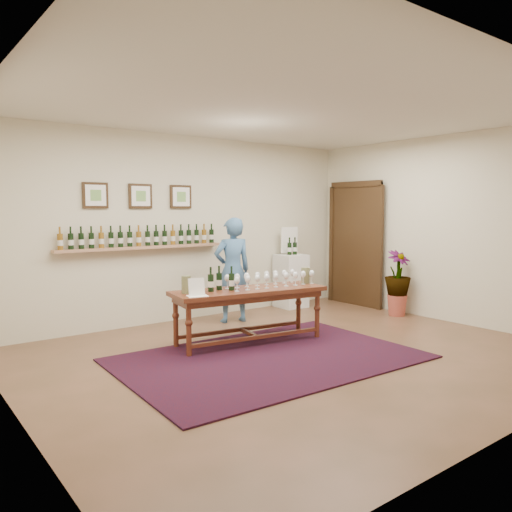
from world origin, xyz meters
TOP-DOWN VIEW (x-y plane):
  - ground at (0.00, 0.00)m, footprint 6.00×6.00m
  - room_shell at (2.11, 1.86)m, footprint 6.00×6.00m
  - rug at (-0.36, 0.08)m, footprint 3.38×2.32m
  - tasting_table at (-0.13, 0.77)m, footprint 2.04×0.92m
  - table_glasses at (0.16, 0.78)m, footprint 1.38×0.41m
  - table_bottles at (-0.49, 0.88)m, footprint 0.35×0.26m
  - pitcher_left at (-0.94, 0.94)m, footprint 0.14×0.14m
  - pitcher_right at (0.75, 0.69)m, footprint 0.14×0.14m
  - menu_card at (-0.93, 0.71)m, footprint 0.26×0.22m
  - display_pedestal at (1.84, 2.22)m, footprint 0.47×0.47m
  - pedestal_bottles at (1.84, 2.19)m, footprint 0.31×0.09m
  - info_sign at (1.89, 2.32)m, footprint 0.36×0.03m
  - potted_plant at (2.72, 0.65)m, footprint 0.50×0.50m
  - person at (0.38, 1.89)m, footprint 0.65×0.50m

SIDE VIEW (x-z plane):
  - ground at x=0.00m, z-range 0.00..0.00m
  - rug at x=-0.36m, z-range 0.00..0.02m
  - display_pedestal at x=1.84m, z-range 0.00..0.91m
  - potted_plant at x=2.72m, z-range 0.08..0.98m
  - tasting_table at x=-0.13m, z-range 0.24..0.94m
  - person at x=0.38m, z-range 0.00..1.57m
  - table_glasses at x=0.16m, z-range 0.70..0.88m
  - menu_card at x=-0.93m, z-range 0.70..0.90m
  - pitcher_left at x=-0.94m, z-range 0.70..0.91m
  - pitcher_right at x=0.75m, z-range 0.70..0.91m
  - table_bottles at x=-0.49m, z-range 0.70..1.03m
  - pedestal_bottles at x=1.84m, z-range 0.91..1.22m
  - room_shell at x=2.11m, z-range -1.88..4.12m
  - info_sign at x=1.89m, z-range 0.91..1.41m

